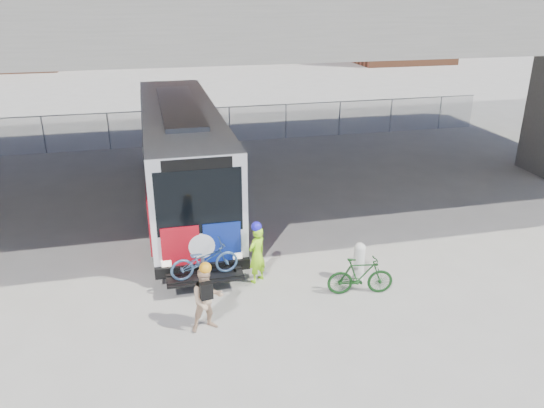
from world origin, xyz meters
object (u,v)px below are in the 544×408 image
object	(u,v)px
cyclist_tan	(207,298)
bike_parked	(360,276)
bus	(181,147)
cyclist_hivis	(257,253)
bollard	(359,261)

from	to	relation	value
cyclist_tan	bike_parked	distance (m)	4.10
bus	cyclist_hivis	world-z (taller)	bus
cyclist_tan	bike_parked	world-z (taller)	cyclist_tan
bollard	cyclist_tan	size ratio (longest dim) A/B	0.65
bollard	cyclist_tan	xyz separation A→B (m)	(-4.25, -1.26, 0.21)
bollard	bike_parked	distance (m)	0.67
cyclist_tan	bike_parked	bearing A→B (deg)	-0.18
cyclist_tan	bollard	bearing A→B (deg)	7.40
bus	bollard	bearing A→B (deg)	-59.38
bus	cyclist_tan	distance (m)	8.32
bike_parked	bus	bearing A→B (deg)	36.50
cyclist_tan	bike_parked	size ratio (longest dim) A/B	1.02
bus	bike_parked	distance (m)	8.67
bus	bike_parked	world-z (taller)	bus
bollard	cyclist_hivis	world-z (taller)	cyclist_hivis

